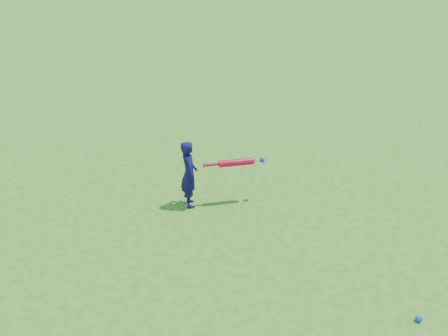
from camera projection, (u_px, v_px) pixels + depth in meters
name	position (u px, v px, depth m)	size (l,w,h in m)	color
ground	(222.00, 228.00, 6.54)	(80.00, 80.00, 0.00)	#36761C
child	(189.00, 174.00, 6.94)	(0.35, 0.23, 0.97)	#130F47
ground_ball_blue	(419.00, 319.00, 4.89)	(0.07, 0.07, 0.07)	blue
bat_swing	(238.00, 162.00, 6.98)	(0.82, 0.42, 0.10)	red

